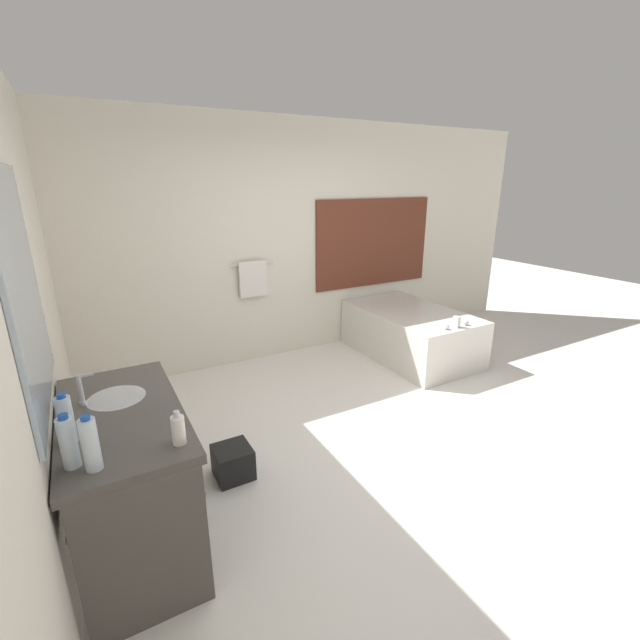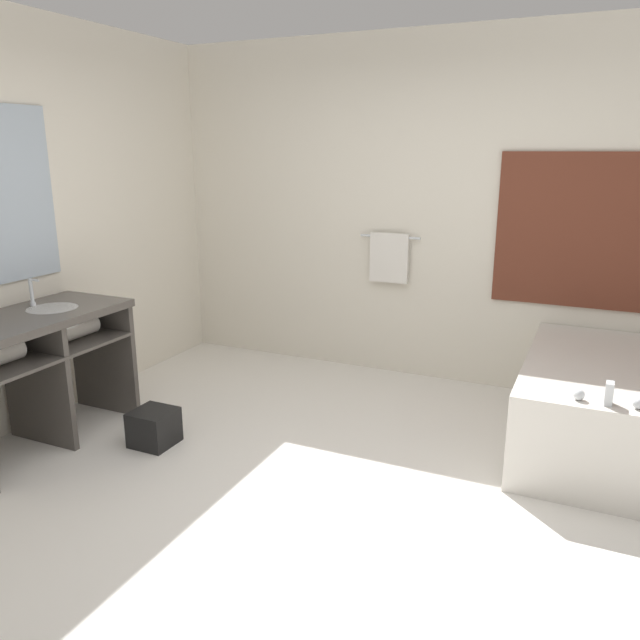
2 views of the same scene
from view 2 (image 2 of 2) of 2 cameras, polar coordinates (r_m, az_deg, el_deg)
ground_plane at (r=3.44m, az=-1.06°, el=-16.78°), size 16.00×16.00×0.00m
wall_back_with_blinds at (r=5.02m, az=10.57°, el=9.58°), size 7.40×0.13×2.70m
vanity_counter at (r=4.28m, az=-24.51°, el=-2.67°), size 0.61×1.20×0.85m
sink_faucet at (r=4.42m, az=-24.85°, el=2.31°), size 0.09×0.04×0.18m
bathtub at (r=4.29m, az=24.51°, el=-6.82°), size 0.95×1.60×0.68m
waste_bin at (r=4.17m, az=-14.93°, el=-9.47°), size 0.26×0.26×0.23m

